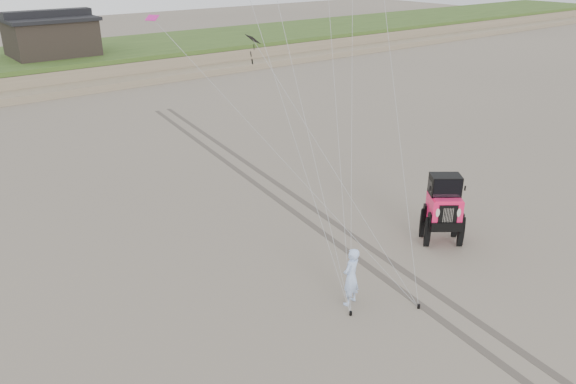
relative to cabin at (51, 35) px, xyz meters
The scene contains 8 objects.
ground 37.20m from the cabin, 93.09° to the right, with size 160.00×160.00×0.00m, color #6B6054.
dune_ridge 3.18m from the cabin, 165.96° to the left, with size 160.00×14.25×1.73m.
cabin is the anchor object (origin of this frame).
jeep 35.94m from the cabin, 87.10° to the right, with size 2.20×5.11×1.90m, color #FF1B5A, non-canonical shape.
man 36.78m from the cabin, 94.93° to the right, with size 0.63×0.41×1.73m, color #99BAED.
stake_main 37.31m from the cabin, 95.45° to the right, with size 0.08×0.08×0.12m, color black.
stake_aux 38.11m from the cabin, 92.73° to the right, with size 0.08×0.08×0.12m, color black.
tire_tracks 29.18m from the cabin, 90.00° to the right, with size 5.22×29.74×0.01m.
Camera 1 is at (-10.69, -9.03, 9.15)m, focal length 35.00 mm.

